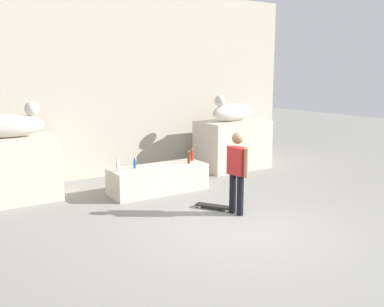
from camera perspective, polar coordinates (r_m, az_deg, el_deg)
The scene contains 13 objects.
ground_plane at distance 8.00m, azimuth 6.10°, elevation -10.06°, with size 40.00×40.00×0.00m, color gray.
facade_wall at distance 12.31m, azimuth -10.19°, elevation 9.16°, with size 11.33×0.60×5.08m, color #B4AD9A.
pedestal_left at distance 10.35m, azimuth -23.02°, elevation -1.97°, with size 2.01×1.29×1.42m, color beige.
pedestal_right at distance 12.88m, azimuth 5.38°, elevation 1.17°, with size 2.01×1.29×1.42m, color beige.
statue_reclining_left at distance 10.20m, azimuth -23.22°, elevation 3.51°, with size 1.66×0.78×0.78m.
statue_reclining_right at distance 12.73m, azimuth 5.34°, elevation 5.57°, with size 1.67×0.81×0.78m.
ledge_block at distance 10.35m, azimuth -4.46°, elevation -3.39°, with size 2.35×0.85×0.63m, color beige.
skater at distance 8.61m, azimuth 5.97°, elevation -2.14°, with size 0.26×0.53×1.67m.
skateboard at distance 9.12m, azimuth 2.94°, elevation -6.96°, with size 0.60×0.78×0.08m.
bottle_blue at distance 10.10m, azimuth -7.60°, elevation -1.34°, with size 0.06×0.06×0.26m.
bottle_red at distance 10.86m, azimuth -0.02°, elevation -0.29°, with size 0.07×0.07×0.30m.
bottle_brown at distance 10.55m, azimuth -0.43°, elevation -0.62°, with size 0.07×0.07×0.30m.
bottle_clear at distance 9.82m, azimuth -9.82°, elevation -1.65°, with size 0.07×0.07×0.30m.
Camera 1 is at (-4.71, -5.82, 2.82)m, focal length 40.26 mm.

